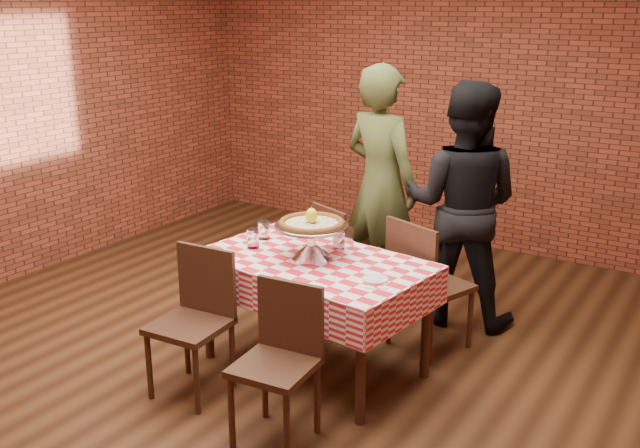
# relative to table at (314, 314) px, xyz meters

# --- Properties ---
(ground) EXTENTS (6.00, 6.00, 0.00)m
(ground) POSITION_rel_table_xyz_m (-0.30, -0.07, -0.38)
(ground) COLOR black
(ground) RESTS_ON ground
(back_wall) EXTENTS (5.50, 0.00, 5.50)m
(back_wall) POSITION_rel_table_xyz_m (-0.30, 2.93, 1.08)
(back_wall) COLOR brown
(back_wall) RESTS_ON ground
(table) EXTENTS (1.52, 1.03, 0.75)m
(table) POSITION_rel_table_xyz_m (0.00, 0.00, 0.00)
(table) COLOR #442718
(table) RESTS_ON ground
(tablecloth) EXTENTS (1.56, 1.07, 0.25)m
(tablecloth) POSITION_rel_table_xyz_m (0.00, 0.00, 0.26)
(tablecloth) COLOR red
(tablecloth) RESTS_ON table
(pizza_stand) EXTENTS (0.64, 0.64, 0.21)m
(pizza_stand) POSITION_rel_table_xyz_m (-0.04, 0.03, 0.49)
(pizza_stand) COLOR silver
(pizza_stand) RESTS_ON tablecloth
(pizza) EXTENTS (0.55, 0.55, 0.03)m
(pizza) POSITION_rel_table_xyz_m (-0.04, 0.03, 0.60)
(pizza) COLOR beige
(pizza) RESTS_ON pizza_stand
(lemon) EXTENTS (0.10, 0.10, 0.10)m
(lemon) POSITION_rel_table_xyz_m (-0.04, 0.03, 0.66)
(lemon) COLOR yellow
(lemon) RESTS_ON pizza
(water_glass_left) EXTENTS (0.09, 0.09, 0.13)m
(water_glass_left) POSITION_rel_table_xyz_m (-0.46, -0.03, 0.45)
(water_glass_left) COLOR white
(water_glass_left) RESTS_ON tablecloth
(water_glass_right) EXTENTS (0.09, 0.09, 0.13)m
(water_glass_right) POSITION_rel_table_xyz_m (-0.51, 0.16, 0.45)
(water_glass_right) COLOR white
(water_glass_right) RESTS_ON tablecloth
(side_plate) EXTENTS (0.17, 0.17, 0.01)m
(side_plate) POSITION_rel_table_xyz_m (0.50, -0.11, 0.39)
(side_plate) COLOR white
(side_plate) RESTS_ON tablecloth
(sweetener_packet_a) EXTENTS (0.05, 0.04, 0.00)m
(sweetener_packet_a) POSITION_rel_table_xyz_m (0.53, -0.23, 0.39)
(sweetener_packet_a) COLOR white
(sweetener_packet_a) RESTS_ON tablecloth
(sweetener_packet_b) EXTENTS (0.05, 0.04, 0.00)m
(sweetener_packet_b) POSITION_rel_table_xyz_m (0.59, -0.20, 0.39)
(sweetener_packet_b) COLOR white
(sweetener_packet_b) RESTS_ON tablecloth
(condiment_caddy) EXTENTS (0.12, 0.10, 0.15)m
(condiment_caddy) POSITION_rel_table_xyz_m (0.05, 0.28, 0.46)
(condiment_caddy) COLOR silver
(condiment_caddy) RESTS_ON tablecloth
(chair_near_left) EXTENTS (0.45, 0.45, 0.90)m
(chair_near_left) POSITION_rel_table_xyz_m (-0.46, -0.68, 0.07)
(chair_near_left) COLOR #442718
(chair_near_left) RESTS_ON ground
(chair_near_right) EXTENTS (0.44, 0.44, 0.88)m
(chair_near_right) POSITION_rel_table_xyz_m (0.27, -0.82, 0.07)
(chair_near_right) COLOR #442718
(chair_near_right) RESTS_ON ground
(chair_far_left) EXTENTS (0.52, 0.52, 0.88)m
(chair_far_left) POSITION_rel_table_xyz_m (-0.25, 0.86, 0.06)
(chair_far_left) COLOR #442718
(chair_far_left) RESTS_ON ground
(chair_far_right) EXTENTS (0.58, 0.58, 0.94)m
(chair_far_right) POSITION_rel_table_xyz_m (0.52, 0.68, 0.09)
(chair_far_right) COLOR #442718
(chair_far_right) RESTS_ON ground
(diner_olive) EXTENTS (0.78, 0.60, 1.88)m
(diner_olive) POSITION_rel_table_xyz_m (-0.20, 1.28, 0.57)
(diner_olive) COLOR #444E27
(diner_olive) RESTS_ON ground
(diner_black) EXTENTS (0.98, 0.82, 1.80)m
(diner_black) POSITION_rel_table_xyz_m (0.50, 1.21, 0.52)
(diner_black) COLOR black
(diner_black) RESTS_ON ground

